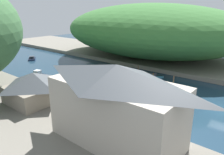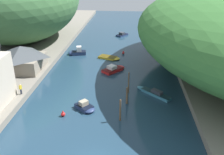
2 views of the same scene
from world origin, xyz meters
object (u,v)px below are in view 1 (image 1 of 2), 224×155
at_px(boat_near_quay, 149,77).
at_px(boat_red_skiff, 71,72).
at_px(waterfront_building, 117,103).
at_px(boathouse_shed, 34,86).
at_px(boat_far_right_bank, 32,58).
at_px(person_on_quay, 97,104).
at_px(boat_small_dinghy, 96,76).
at_px(channel_buoy_far, 149,104).
at_px(boat_moored_right, 36,77).
at_px(channel_buoy_near, 71,67).
at_px(boat_white_cruiser, 147,96).

relative_size(boat_near_quay, boat_red_skiff, 1.06).
xyz_separation_m(waterfront_building, boathouse_shed, (0.34, 16.14, -2.01)).
relative_size(boat_near_quay, boat_far_right_bank, 1.17).
xyz_separation_m(boathouse_shed, person_on_quay, (3.69, -9.60, -1.38)).
bearing_deg(boat_small_dinghy, channel_buoy_far, -67.88).
height_order(boat_red_skiff, person_on_quay, person_on_quay).
bearing_deg(person_on_quay, boat_small_dinghy, -25.32).
distance_m(boat_moored_right, boat_far_right_bank, 20.32).
relative_size(boat_near_quay, person_on_quay, 3.27).
relative_size(boat_near_quay, boat_small_dinghy, 1.10).
bearing_deg(boat_far_right_bank, channel_buoy_near, -51.86).
distance_m(boathouse_shed, boat_far_right_bank, 34.75).
distance_m(boat_small_dinghy, boat_far_right_bank, 26.83).
height_order(boat_red_skiff, boat_white_cruiser, boat_white_cruiser).
distance_m(boat_small_dinghy, boat_white_cruiser, 14.97).
distance_m(boat_near_quay, boat_white_cruiser, 11.27).
bearing_deg(boat_small_dinghy, boathouse_shed, -128.55).
distance_m(boat_red_skiff, boat_white_cruiser, 21.60).
xyz_separation_m(boat_small_dinghy, person_on_quay, (-13.24, -12.61, 1.57)).
bearing_deg(channel_buoy_near, boathouse_shed, -144.28).
relative_size(boat_far_right_bank, person_on_quay, 2.79).
bearing_deg(channel_buoy_near, boat_near_quay, -74.36).
bearing_deg(boat_far_right_bank, boat_moored_right, -83.47).
height_order(waterfront_building, boathouse_shed, waterfront_building).
height_order(boat_small_dinghy, boat_far_right_bank, boat_small_dinghy).
bearing_deg(channel_buoy_near, person_on_quay, -122.71).
distance_m(boat_white_cruiser, channel_buoy_far, 3.38).
height_order(boat_moored_right, person_on_quay, person_on_quay).
height_order(boat_far_right_bank, channel_buoy_far, boat_far_right_bank).
bearing_deg(boat_far_right_bank, person_on_quay, -73.84).
relative_size(boat_near_quay, boat_white_cruiser, 1.59).
distance_m(waterfront_building, channel_buoy_near, 35.10).
height_order(boathouse_shed, person_on_quay, boathouse_shed).
height_order(boat_white_cruiser, channel_buoy_near, boat_white_cruiser).
height_order(waterfront_building, boat_red_skiff, waterfront_building).
bearing_deg(waterfront_building, boat_moored_right, 74.08).
bearing_deg(boat_near_quay, boathouse_shed, 118.05).
relative_size(waterfront_building, channel_buoy_far, 16.45).
bearing_deg(boat_near_quay, waterfront_building, 155.11).
xyz_separation_m(boat_near_quay, boat_far_right_bank, (-6.19, 36.06, 0.01)).
distance_m(boathouse_shed, channel_buoy_near, 22.76).
xyz_separation_m(boat_white_cruiser, channel_buoy_far, (-2.74, -1.97, -0.04)).
relative_size(boat_red_skiff, boat_small_dinghy, 1.04).
bearing_deg(boat_red_skiff, boat_far_right_bank, -164.64).
bearing_deg(boathouse_shed, channel_buoy_far, -50.73).
relative_size(boat_red_skiff, person_on_quay, 3.09).
bearing_deg(boat_red_skiff, boat_moored_right, -84.30).
distance_m(boat_red_skiff, boat_far_right_bank, 20.05).
bearing_deg(boat_far_right_bank, boat_white_cruiser, -59.55).
relative_size(boat_moored_right, channel_buoy_near, 5.13).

